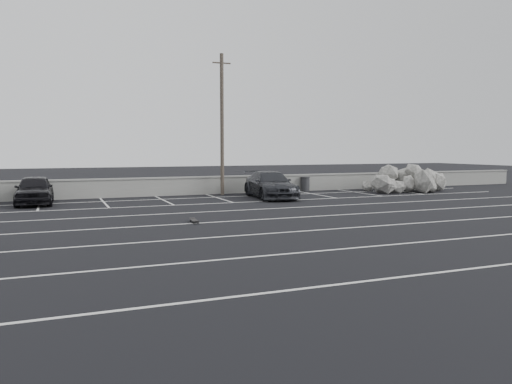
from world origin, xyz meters
name	(u,v)px	position (x,y,z in m)	size (l,w,h in m)	color
ground	(297,232)	(0.00, 0.00, 0.00)	(120.00, 120.00, 0.00)	black
seawall	(189,185)	(0.00, 14.00, 0.55)	(50.00, 0.45, 1.06)	gray
stall_lines	(246,215)	(-0.08, 4.41, 0.00)	(36.00, 20.05, 0.01)	silver
car_left	(34,190)	(-8.19, 12.00, 0.71)	(1.67, 4.15, 1.42)	black
car_right	(270,185)	(3.69, 10.53, 0.73)	(2.03, 5.00, 1.45)	#232429
utility_pole	(222,124)	(1.80, 13.20, 4.11)	(1.08, 0.22, 8.11)	#4C4238
trash_bin	(305,184)	(7.46, 13.60, 0.46)	(0.62, 0.62, 0.91)	#29292C
riprap_pile	(412,184)	(13.55, 10.80, 0.51)	(5.96, 3.96, 1.42)	#ABA7A0
skateboard	(194,220)	(-2.58, 3.22, 0.07)	(0.28, 0.80, 0.09)	black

